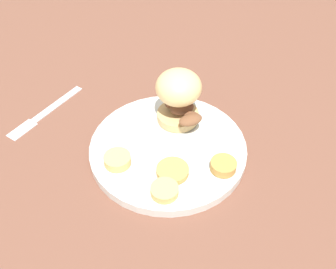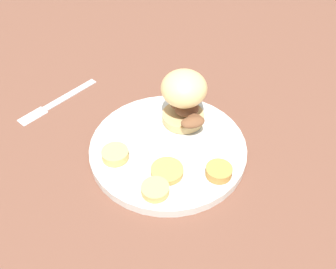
# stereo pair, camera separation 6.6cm
# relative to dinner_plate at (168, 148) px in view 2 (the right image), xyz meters

# --- Properties ---
(ground_plane) EXTENTS (4.00, 4.00, 0.00)m
(ground_plane) POSITION_rel_dinner_plate_xyz_m (0.00, 0.00, -0.01)
(ground_plane) COLOR brown
(dinner_plate) EXTENTS (0.27, 0.27, 0.02)m
(dinner_plate) POSITION_rel_dinner_plate_xyz_m (0.00, 0.00, 0.00)
(dinner_plate) COLOR silver
(dinner_plate) RESTS_ON ground_plane
(sandwich) EXTENTS (0.09, 0.10, 0.10)m
(sandwich) POSITION_rel_dinner_plate_xyz_m (-0.06, -0.04, 0.06)
(sandwich) COLOR tan
(sandwich) RESTS_ON dinner_plate
(potato_round_0) EXTENTS (0.04, 0.04, 0.02)m
(potato_round_0) POSITION_rel_dinner_plate_xyz_m (0.09, -0.02, 0.02)
(potato_round_0) COLOR #DBB766
(potato_round_0) RESTS_ON dinner_plate
(potato_round_1) EXTENTS (0.04, 0.04, 0.01)m
(potato_round_1) POSITION_rel_dinner_plate_xyz_m (-0.04, 0.10, 0.02)
(potato_round_1) COLOR #BC8942
(potato_round_1) RESTS_ON dinner_plate
(potato_round_2) EXTENTS (0.05, 0.05, 0.01)m
(potato_round_2) POSITION_rel_dinner_plate_xyz_m (0.03, 0.05, 0.01)
(potato_round_2) COLOR tan
(potato_round_2) RESTS_ON dinner_plate
(potato_round_3) EXTENTS (0.04, 0.04, 0.01)m
(potato_round_3) POSITION_rel_dinner_plate_xyz_m (0.06, 0.08, 0.01)
(potato_round_3) COLOR #DBB766
(potato_round_3) RESTS_ON dinner_plate
(fork) EXTENTS (0.18, 0.08, 0.00)m
(fork) POSITION_rel_dinner_plate_xyz_m (0.13, -0.22, -0.01)
(fork) COLOR silver
(fork) RESTS_ON ground_plane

